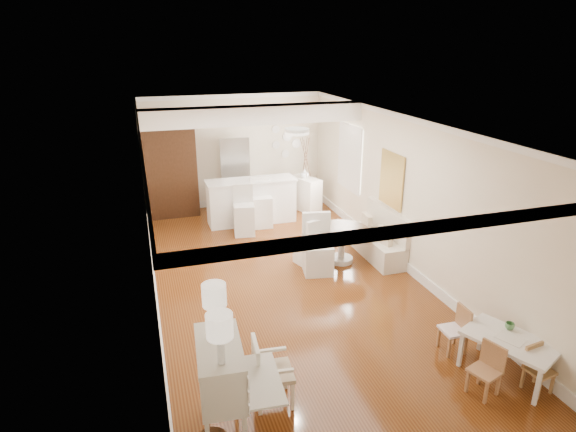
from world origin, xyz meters
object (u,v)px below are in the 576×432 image
kids_table (507,357)px  bar_stool_left (244,211)px  fridge (249,173)px  secretary_bureau (221,392)px  slip_chair_far (310,240)px  kids_chair_b (454,329)px  sideboard (305,194)px  dining_table (342,245)px  slip_chair_near (318,245)px  bar_stool_right (261,203)px  pantry_cabinet (170,169)px  kids_chair_c (540,370)px  gustavian_armchair (273,371)px  kids_chair_a (485,370)px  breakfast_counter (251,201)px

kids_table → bar_stool_left: 6.04m
kids_table → fridge: 7.58m
secretary_bureau → slip_chair_far: 4.42m
kids_chair_b → sideboard: 6.16m
dining_table → slip_chair_near: bearing=-155.2°
kids_table → bar_stool_right: 6.24m
kids_table → kids_chair_b: 0.73m
kids_table → dining_table: bearing=100.1°
dining_table → fridge: bearing=104.4°
secretary_bureau → kids_table: (3.60, -0.07, -0.31)m
slip_chair_near → pantry_cabinet: bearing=130.6°
kids_chair_c → bar_stool_left: size_ratio=0.55×
kids_chair_b → slip_chair_far: (-0.93, 3.18, 0.14)m
bar_stool_left → pantry_cabinet: pantry_cabinet is taller
bar_stool_right → fridge: 1.41m
bar_stool_left → sideboard: size_ratio=1.26×
bar_stool_left → bar_stool_right: (0.48, 0.37, 0.02)m
kids_chair_b → sideboard: bearing=-178.0°
bar_stool_left → pantry_cabinet: size_ratio=0.47×
secretary_bureau → gustavian_armchair: secretary_bureau is taller
kids_chair_a → breakfast_counter: (-1.29, 6.53, 0.19)m
kids_chair_b → slip_chair_far: bearing=-161.4°
secretary_bureau → breakfast_counter: secretary_bureau is taller
dining_table → bar_stool_right: 2.51m
dining_table → slip_chair_far: size_ratio=1.06×
kids_chair_a → breakfast_counter: bearing=172.9°
slip_chair_far → bar_stool_right: 2.22m
breakfast_counter → dining_table: bearing=-66.5°
kids_table → dining_table: dining_table is taller
kids_chair_b → slip_chair_near: 2.95m
kids_chair_a → sideboard: sideboard is taller
kids_chair_a → bar_stool_left: bearing=177.2°
dining_table → bar_stool_left: bar_stool_left is taller
kids_chair_b → breakfast_counter: bearing=-163.3°
pantry_cabinet → kids_chair_a: bearing=-68.5°
slip_chair_far → pantry_cabinet: size_ratio=0.41×
secretary_bureau → slip_chair_far: size_ratio=1.22×
bar_stool_right → slip_chair_near: bearing=-76.9°
kids_table → pantry_cabinet: bearing=115.3°
secretary_bureau → kids_chair_c: bearing=-2.1°
dining_table → slip_chair_near: 0.68m
kids_table → sideboard: bearing=92.6°
gustavian_armchair → sideboard: size_ratio=0.97×
kids_chair_b → fridge: size_ratio=0.37×
kids_table → slip_chair_near: 3.67m
kids_chair_b → kids_chair_c: size_ratio=1.11×
bar_stool_right → slip_chair_far: bearing=-75.9°
fridge → kids_chair_b: bearing=-79.4°
breakfast_counter → pantry_cabinet: 2.11m
dining_table → slip_chair_far: bearing=169.8°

